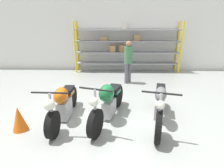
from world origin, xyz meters
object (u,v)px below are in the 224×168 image
at_px(motorcycle_grey, 160,104).
at_px(person_browsing, 128,59).
at_px(shelving_rack, 126,46).
at_px(traffic_cone, 19,119).
at_px(motorcycle_green, 108,101).
at_px(motorcycle_orange, 63,104).

xyz_separation_m(motorcycle_grey, person_browsing, (-0.56, 2.98, 0.50)).
height_order(shelving_rack, motorcycle_grey, shelving_rack).
distance_m(shelving_rack, traffic_cone, 5.95).
relative_size(shelving_rack, person_browsing, 3.06).
distance_m(shelving_rack, motorcycle_green, 4.88).
bearing_deg(person_browsing, traffic_cone, 99.29).
xyz_separation_m(person_browsing, traffic_cone, (-2.54, -3.41, -0.69)).
relative_size(motorcycle_orange, motorcycle_grey, 0.93).
bearing_deg(person_browsing, motorcycle_orange, 105.83).
distance_m(motorcycle_orange, traffic_cone, 0.97).
bearing_deg(motorcycle_green, shelving_rack, -170.30).
height_order(motorcycle_green, person_browsing, person_browsing).
distance_m(motorcycle_green, person_browsing, 3.00).
height_order(motorcycle_orange, person_browsing, person_browsing).
bearing_deg(motorcycle_grey, traffic_cone, -68.12).
relative_size(person_browsing, traffic_cone, 2.98).
xyz_separation_m(shelving_rack, motorcycle_orange, (-1.72, -4.82, -0.81)).
bearing_deg(motorcycle_orange, shelving_rack, 161.86).
bearing_deg(motorcycle_green, traffic_cone, -57.43).
height_order(shelving_rack, person_browsing, shelving_rack).
relative_size(shelving_rack, motorcycle_green, 2.43).
bearing_deg(motorcycle_grey, motorcycle_green, -80.23).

